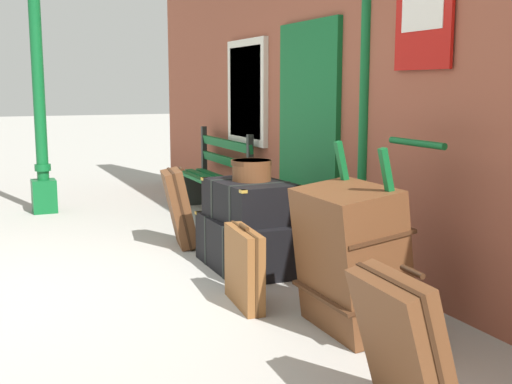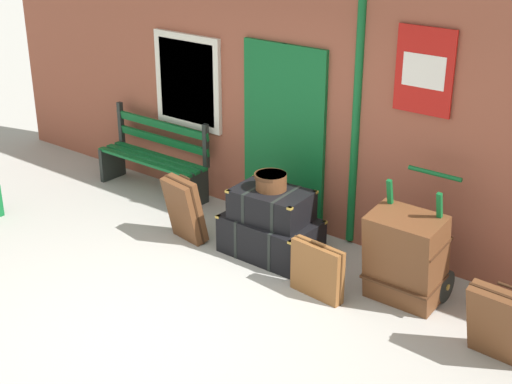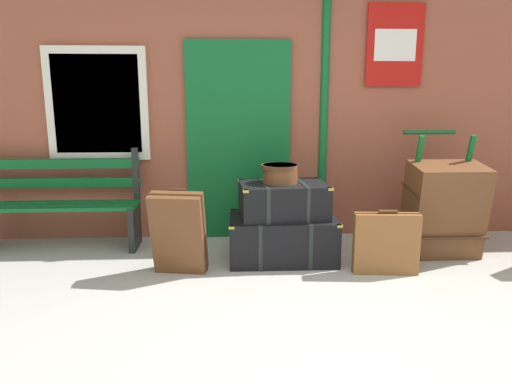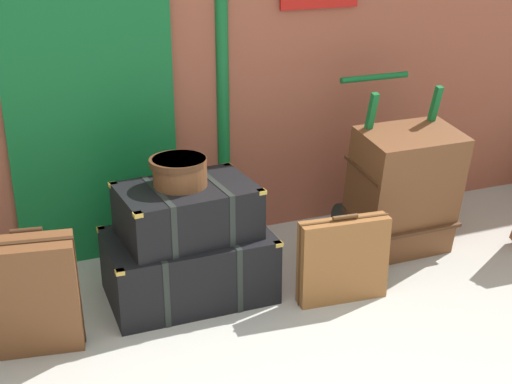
{
  "view_description": "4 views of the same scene",
  "coord_description": "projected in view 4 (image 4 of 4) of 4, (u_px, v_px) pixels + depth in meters",
  "views": [
    {
      "loc": [
        4.85,
        -0.4,
        1.52
      ],
      "look_at": [
        -0.54,
        1.92,
        0.57
      ],
      "focal_mm": 45.86,
      "sensor_mm": 36.0,
      "label": 1
    },
    {
      "loc": [
        4.18,
        -3.98,
        3.74
      ],
      "look_at": [
        -0.42,
        1.83,
        0.59
      ],
      "focal_mm": 52.01,
      "sensor_mm": 36.0,
      "label": 2
    },
    {
      "loc": [
        -0.59,
        -2.61,
        1.58
      ],
      "look_at": [
        -0.35,
        1.66,
        0.66
      ],
      "focal_mm": 33.09,
      "sensor_mm": 36.0,
      "label": 3
    },
    {
      "loc": [
        -1.18,
        -2.11,
        2.29
      ],
      "look_at": [
        0.44,
        1.87,
        0.55
      ],
      "focal_mm": 49.4,
      "sensor_mm": 36.0,
      "label": 4
    }
  ],
  "objects": [
    {
      "name": "round_hatbox",
      "position": [
        179.0,
        170.0,
        4.19
      ],
      "size": [
        0.34,
        0.34,
        0.17
      ],
      "color": "brown",
      "rests_on": "steamer_trunk_middle"
    },
    {
      "name": "brick_facade",
      "position": [
        152.0,
        19.0,
        4.7
      ],
      "size": [
        10.4,
        0.35,
        3.2
      ],
      "color": "brown",
      "rests_on": "ground"
    },
    {
      "name": "steamer_trunk_middle",
      "position": [
        187.0,
        211.0,
        4.27
      ],
      "size": [
        0.85,
        0.61,
        0.33
      ],
      "color": "black",
      "rests_on": "steamer_trunk_base"
    },
    {
      "name": "steamer_trunk_base",
      "position": [
        189.0,
        265.0,
        4.41
      ],
      "size": [
        1.02,
        0.66,
        0.43
      ],
      "color": "black",
      "rests_on": "ground"
    },
    {
      "name": "suitcase_caramel",
      "position": [
        343.0,
        260.0,
        4.34
      ],
      "size": [
        0.58,
        0.18,
        0.58
      ],
      "color": "brown",
      "rests_on": "ground"
    },
    {
      "name": "large_brown_trunk",
      "position": [
        403.0,
        191.0,
        4.88
      ],
      "size": [
        0.7,
        0.55,
        0.93
      ],
      "color": "brown",
      "rests_on": "ground"
    },
    {
      "name": "porters_trolley",
      "position": [
        387.0,
        207.0,
        5.1
      ],
      "size": [
        0.71,
        0.65,
        1.19
      ],
      "color": "black",
      "rests_on": "ground"
    },
    {
      "name": "suitcase_cream",
      "position": [
        35.0,
        296.0,
        3.74
      ],
      "size": [
        0.5,
        0.38,
        0.76
      ],
      "color": "brown",
      "rests_on": "ground"
    }
  ]
}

